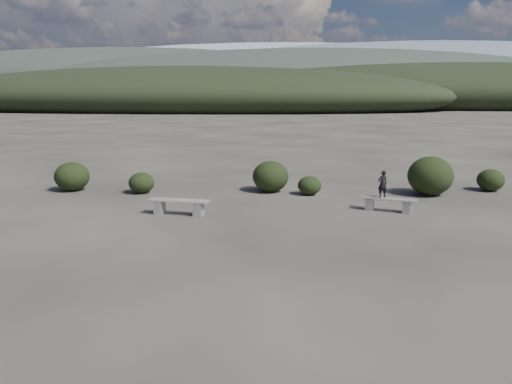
# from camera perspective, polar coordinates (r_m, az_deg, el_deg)

# --- Properties ---
(ground) EXTENTS (1200.00, 1200.00, 0.00)m
(ground) POSITION_cam_1_polar(r_m,az_deg,el_deg) (11.32, 0.78, -9.08)
(ground) COLOR #2F2B25
(ground) RESTS_ON ground
(bench_left) EXTENTS (2.04, 0.64, 0.50)m
(bench_left) POSITION_cam_1_polar(r_m,az_deg,el_deg) (16.41, -8.81, -1.55)
(bench_left) COLOR slate
(bench_left) RESTS_ON ground
(bench_right) EXTENTS (1.86, 0.91, 0.46)m
(bench_right) POSITION_cam_1_polar(r_m,az_deg,el_deg) (17.26, 14.86, -1.24)
(bench_right) COLOR slate
(bench_right) RESTS_ON ground
(seated_person) EXTENTS (0.39, 0.32, 0.91)m
(seated_person) POSITION_cam_1_polar(r_m,az_deg,el_deg) (17.16, 14.26, 0.89)
(seated_person) COLOR black
(seated_person) RESTS_ON bench_right
(shrub_a) EXTENTS (1.00, 1.00, 0.82)m
(shrub_a) POSITION_cam_1_polar(r_m,az_deg,el_deg) (20.14, -12.96, 1.03)
(shrub_a) COLOR black
(shrub_a) RESTS_ON ground
(shrub_b) EXTENTS (1.44, 1.44, 1.24)m
(shrub_b) POSITION_cam_1_polar(r_m,az_deg,el_deg) (19.88, 1.67, 1.80)
(shrub_b) COLOR black
(shrub_b) RESTS_ON ground
(shrub_c) EXTENTS (0.91, 0.91, 0.73)m
(shrub_c) POSITION_cam_1_polar(r_m,az_deg,el_deg) (19.41, 6.14, 0.74)
(shrub_c) COLOR black
(shrub_c) RESTS_ON ground
(shrub_d) EXTENTS (1.72, 1.72, 1.50)m
(shrub_d) POSITION_cam_1_polar(r_m,az_deg,el_deg) (20.34, 19.31, 1.75)
(shrub_d) COLOR black
(shrub_d) RESTS_ON ground
(shrub_e) EXTENTS (1.06, 1.06, 0.88)m
(shrub_e) POSITION_cam_1_polar(r_m,az_deg,el_deg) (22.16, 25.24, 1.24)
(shrub_e) COLOR black
(shrub_e) RESTS_ON ground
(shrub_f) EXTENTS (1.37, 1.37, 1.16)m
(shrub_f) POSITION_cam_1_polar(r_m,az_deg,el_deg) (21.42, -20.28, 1.68)
(shrub_f) COLOR black
(shrub_f) RESTS_ON ground
(mountain_ridges) EXTENTS (500.00, 400.00, 56.00)m
(mountain_ridges) POSITION_cam_1_polar(r_m,az_deg,el_deg) (349.78, 4.30, 12.66)
(mountain_ridges) COLOR black
(mountain_ridges) RESTS_ON ground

